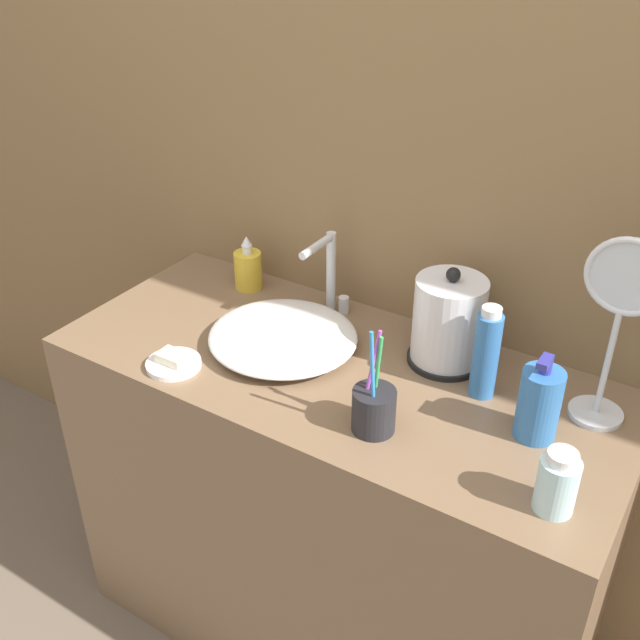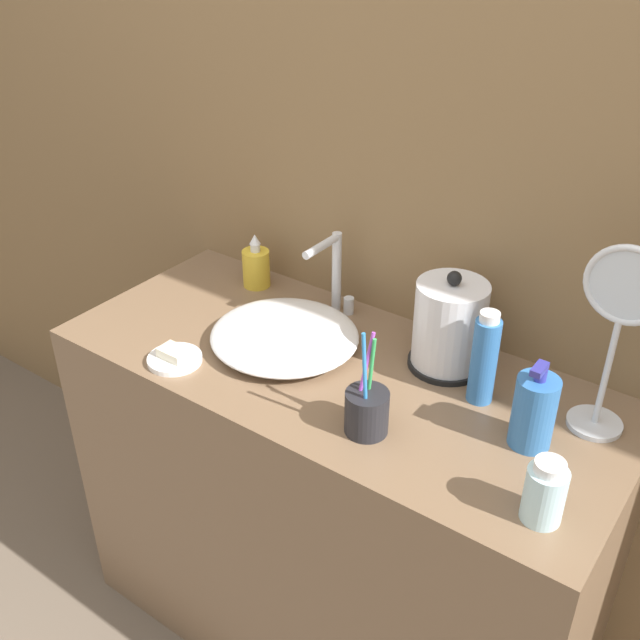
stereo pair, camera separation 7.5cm
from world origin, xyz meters
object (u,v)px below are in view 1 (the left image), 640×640
lotion_bottle (539,403)px  vanity_mirror (619,317)px  faucet (330,271)px  hand_cream_bottle (486,354)px  mouthwash_bottle (248,269)px  shampoo_bottle (557,483)px  electric_kettle (448,325)px  toothbrush_cup (374,409)px

lotion_bottle → vanity_mirror: (0.08, 0.12, 0.15)m
faucet → hand_cream_bottle: bearing=-14.6°
mouthwash_bottle → hand_cream_bottle: (0.65, -0.10, 0.04)m
mouthwash_bottle → hand_cream_bottle: bearing=-9.1°
shampoo_bottle → electric_kettle: bearing=137.6°
toothbrush_cup → hand_cream_bottle: bearing=58.8°
toothbrush_cup → mouthwash_bottle: 0.61m
electric_kettle → hand_cream_bottle: 0.13m
faucet → vanity_mirror: size_ratio=0.53×
mouthwash_bottle → hand_cream_bottle: size_ratio=0.70×
lotion_bottle → faucet: bearing=162.1°
hand_cream_bottle → toothbrush_cup: bearing=-121.2°
lotion_bottle → vanity_mirror: bearing=56.0°
toothbrush_cup → shampoo_bottle: 0.34m
faucet → lotion_bottle: faucet is taller
faucet → electric_kettle: (0.31, -0.04, -0.02)m
shampoo_bottle → hand_cream_bottle: 0.31m
lotion_bottle → vanity_mirror: 0.20m
toothbrush_cup → faucet: bearing=132.6°
faucet → toothbrush_cup: bearing=-47.4°
electric_kettle → hand_cream_bottle: electric_kettle is taller
hand_cream_bottle → vanity_mirror: 0.25m
electric_kettle → vanity_mirror: bearing=-2.7°
mouthwash_bottle → faucet: bearing=1.4°
toothbrush_cup → shampoo_bottle: bearing=-3.3°
vanity_mirror → shampoo_bottle: bearing=-88.8°
lotion_bottle → mouthwash_bottle: lotion_bottle is taller
hand_cream_bottle → vanity_mirror: (0.21, 0.05, 0.12)m
faucet → lotion_bottle: (0.55, -0.18, -0.04)m
faucet → hand_cream_bottle: hand_cream_bottle is taller
toothbrush_cup → lotion_bottle: size_ratio=1.24×
electric_kettle → vanity_mirror: 0.34m
faucet → electric_kettle: size_ratio=0.88×
faucet → mouthwash_bottle: (-0.23, -0.01, -0.06)m
hand_cream_bottle → vanity_mirror: bearing=13.7°
electric_kettle → lotion_bottle: (0.24, -0.13, -0.02)m
faucet → hand_cream_bottle: (0.42, -0.11, -0.01)m
faucet → toothbrush_cup: size_ratio=0.89×
shampoo_bottle → hand_cream_bottle: bearing=133.2°
vanity_mirror → mouthwash_bottle: bearing=176.4°
lotion_bottle → toothbrush_cup: bearing=-151.0°
vanity_mirror → toothbrush_cup: bearing=-142.2°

